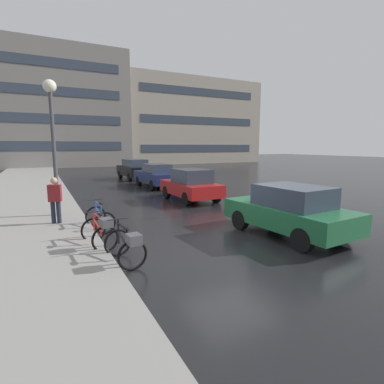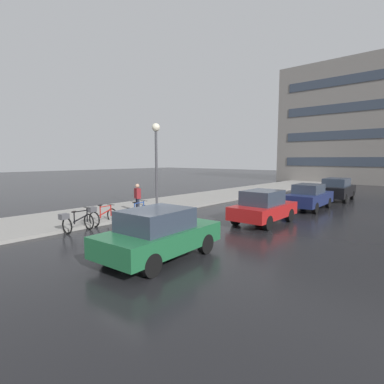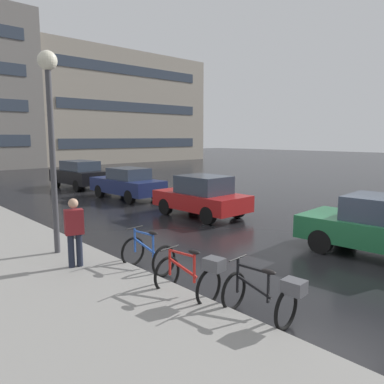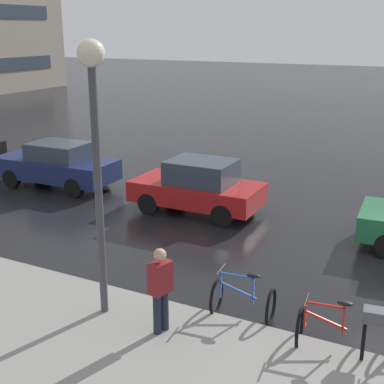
{
  "view_description": "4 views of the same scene",
  "coord_description": "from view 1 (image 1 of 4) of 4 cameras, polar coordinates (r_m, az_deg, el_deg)",
  "views": [
    {
      "loc": [
        -5.0,
        -7.32,
        2.74
      ],
      "look_at": [
        0.26,
        3.01,
        0.95
      ],
      "focal_mm": 28.0,
      "sensor_mm": 36.0,
      "label": 1
    },
    {
      "loc": [
        8.39,
        -6.78,
        3.06
      ],
      "look_at": [
        -0.54,
        3.47,
        1.56
      ],
      "focal_mm": 28.0,
      "sensor_mm": 36.0,
      "label": 2
    },
    {
      "loc": [
        -8.19,
        -4.21,
        3.05
      ],
      "look_at": [
        0.61,
        5.37,
        1.14
      ],
      "focal_mm": 35.0,
      "sensor_mm": 36.0,
      "label": 3
    },
    {
      "loc": [
        -11.71,
        -0.69,
        5.24
      ],
      "look_at": [
        -0.78,
        4.94,
        1.46
      ],
      "focal_mm": 50.0,
      "sensor_mm": 36.0,
      "label": 4
    }
  ],
  "objects": [
    {
      "name": "ground_plane",
      "position": [
        9.28,
        7.09,
        -8.46
      ],
      "size": [
        140.0,
        140.0,
        0.0
      ],
      "primitive_type": "plane",
      "color": "black"
    },
    {
      "name": "sidewalk_kerb",
      "position": [
        17.56,
        -29.9,
        -1.13
      ],
      "size": [
        4.8,
        60.0,
        0.14
      ],
      "primitive_type": "cube",
      "color": "gray",
      "rests_on": "ground"
    },
    {
      "name": "bicycle_nearest",
      "position": [
        7.15,
        -12.33,
        -9.88
      ],
      "size": [
        0.79,
        1.38,
        0.99
      ],
      "color": "black",
      "rests_on": "ground"
    },
    {
      "name": "bicycle_second",
      "position": [
        8.42,
        -17.02,
        -7.05
      ],
      "size": [
        0.85,
        1.41,
        0.99
      ],
      "color": "black",
      "rests_on": "ground"
    },
    {
      "name": "bicycle_third",
      "position": [
        10.28,
        -17.11,
        -4.79
      ],
      "size": [
        0.82,
        1.18,
        0.96
      ],
      "color": "black",
      "rests_on": "ground"
    },
    {
      "name": "car_green",
      "position": [
        9.65,
        18.09,
        -3.33
      ],
      "size": [
        2.17,
        4.12,
        1.56
      ],
      "color": "#1E6038",
      "rests_on": "ground"
    },
    {
      "name": "car_red",
      "position": [
        15.07,
        -0.25,
        1.36
      ],
      "size": [
        1.85,
        3.81,
        1.59
      ],
      "color": "#AD1919",
      "rests_on": "ground"
    },
    {
      "name": "car_navy",
      "position": [
        20.16,
        -6.83,
        3.14
      ],
      "size": [
        1.88,
        4.28,
        1.55
      ],
      "color": "navy",
      "rests_on": "ground"
    },
    {
      "name": "car_black",
      "position": [
        25.3,
        -10.9,
        4.34
      ],
      "size": [
        2.04,
        4.17,
        1.65
      ],
      "color": "black",
      "rests_on": "ground"
    },
    {
      "name": "pedestrian",
      "position": [
        11.05,
        -24.62,
        -1.27
      ],
      "size": [
        0.45,
        0.34,
        1.71
      ],
      "color": "#1E2333",
      "rests_on": "ground"
    },
    {
      "name": "streetlamp",
      "position": [
        12.25,
        -25.12,
        12.22
      ],
      "size": [
        0.46,
        0.46,
        5.08
      ],
      "color": "#424247",
      "rests_on": "ground"
    },
    {
      "name": "building_facade_main",
      "position": [
        45.15,
        -23.77,
        14.23
      ],
      "size": [
        16.82,
        9.01,
        15.16
      ],
      "color": "gray",
      "rests_on": "ground"
    },
    {
      "name": "building_facade_side",
      "position": [
        50.64,
        -0.87,
        13.1
      ],
      "size": [
        22.9,
        8.96,
        13.08
      ],
      "color": "#9E9384",
      "rests_on": "ground"
    }
  ]
}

